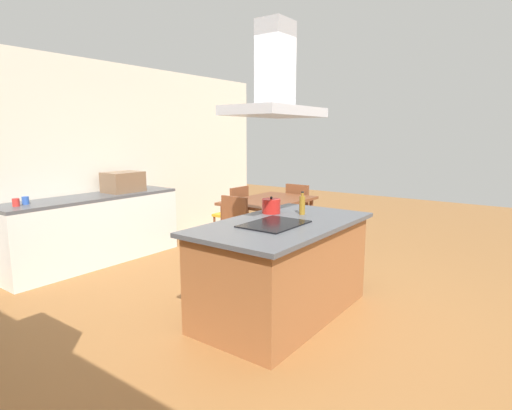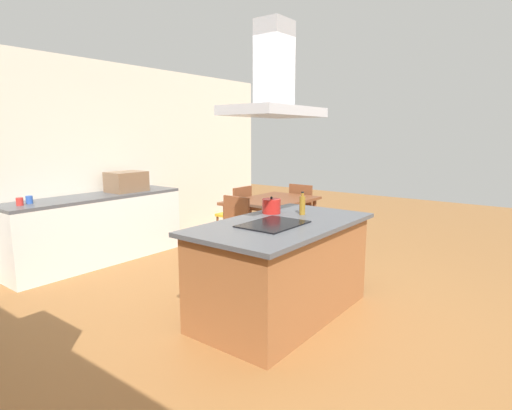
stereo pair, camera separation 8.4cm
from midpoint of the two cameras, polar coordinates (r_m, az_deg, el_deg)
The scene contains 15 objects.
ground at distance 5.00m, azimuth -11.71°, elevation -10.25°, with size 16.00×16.00×0.00m, color #936033.
wall_back at distance 6.14m, azimuth -23.24°, elevation 5.77°, with size 7.20×0.10×2.70m, color beige.
kitchen_island at distance 3.92m, azimuth 3.10°, elevation -8.74°, with size 1.83×1.02×0.90m.
cooktop at distance 3.68m, azimuth 1.89°, elevation -2.65°, with size 0.60×0.44×0.01m, color black.
tea_kettle at distance 4.20m, azimuth 1.56°, elevation -0.13°, with size 0.24×0.19×0.17m.
olive_oil_bottle at distance 4.15m, azimuth 5.86°, elevation 0.03°, with size 0.06×0.06×0.23m.
back_counter at distance 5.87m, azimuth -21.97°, elevation -3.19°, with size 2.35×0.62×0.90m.
countertop_microwave at distance 6.05m, azimuth -18.35°, elevation 3.06°, with size 0.50×0.38×0.28m, color brown.
coffee_mug_red at distance 5.35m, azimuth -30.77°, elevation 0.32°, with size 0.08×0.08×0.09m, color red.
coffee_mug_blue at distance 5.45m, azimuth -29.76°, elevation 0.55°, with size 0.08×0.08×0.09m, color #2D56B2.
dining_table at distance 6.07m, azimuth 1.42°, elevation 0.02°, with size 1.40×0.90×0.75m.
chair_at_left_end at distance 5.39m, azimuth -4.17°, elevation -2.98°, with size 0.42×0.42×0.89m.
chair_facing_back_wall at distance 6.50m, azimuth -3.40°, elevation -0.76°, with size 0.42×0.42×0.89m.
chair_at_right_end at distance 6.86m, azimuth 5.80°, elevation -0.23°, with size 0.42×0.42×0.89m.
range_hood at distance 3.61m, azimuth 2.00°, elevation 16.19°, with size 0.90×0.55×0.78m.
Camera 1 is at (-3.14, -2.00, 1.70)m, focal length 28.79 mm.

